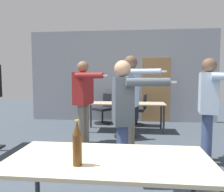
# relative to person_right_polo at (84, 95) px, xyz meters

# --- Properties ---
(back_wall) EXTENTS (6.04, 0.12, 2.92)m
(back_wall) POSITION_rel_person_right_polo_xyz_m (0.68, 2.62, 0.39)
(back_wall) COLOR #A3A8B2
(back_wall) RESTS_ON ground_plane
(conference_table_near) EXTENTS (1.70, 0.80, 0.75)m
(conference_table_near) POSITION_rel_person_right_polo_xyz_m (0.85, -2.75, -0.38)
(conference_table_near) COLOR #C6B793
(conference_table_near) RESTS_ON ground_plane
(conference_table_far) EXTENTS (2.08, 0.67, 0.75)m
(conference_table_far) POSITION_rel_person_right_polo_xyz_m (0.82, 1.25, -0.38)
(conference_table_far) COLOR #C6B793
(conference_table_far) RESTS_ON ground_plane
(person_right_polo) EXTENTS (0.76, 0.83, 1.77)m
(person_right_polo) POSITION_rel_person_right_polo_xyz_m (0.00, 0.00, 0.00)
(person_right_polo) COLOR slate
(person_right_polo) RESTS_ON ground_plane
(person_far_watching) EXTENTS (0.84, 0.63, 1.65)m
(person_far_watching) POSITION_rel_person_right_polo_xyz_m (0.92, -1.59, -0.07)
(person_far_watching) COLOR #3D4C75
(person_far_watching) RESTS_ON ground_plane
(person_left_plaid) EXTENTS (0.77, 0.81, 1.74)m
(person_left_plaid) POSITION_rel_person_right_polo_xyz_m (2.28, -0.79, -0.02)
(person_left_plaid) COLOR #3D4C75
(person_left_plaid) RESTS_ON ground_plane
(person_near_casual) EXTENTS (0.75, 0.73, 1.82)m
(person_near_casual) POSITION_rel_person_right_polo_xyz_m (1.00, -0.48, 0.07)
(person_near_casual) COLOR slate
(person_near_casual) RESTS_ON ground_plane
(office_chair_far_right) EXTENTS (0.62, 0.66, 0.90)m
(office_chair_far_right) POSITION_rel_person_right_polo_xyz_m (0.88, 0.58, -0.64)
(office_chair_far_right) COLOR black
(office_chair_far_right) RESTS_ON ground_plane
(office_chair_mid_tucked) EXTENTS (0.68, 0.69, 0.91)m
(office_chair_mid_tucked) POSITION_rel_person_right_polo_xyz_m (0.13, 2.19, -0.64)
(office_chair_mid_tucked) COLOR black
(office_chair_mid_tucked) RESTS_ON ground_plane
(office_chair_far_left) EXTENTS (0.58, 0.52, 0.94)m
(office_chair_far_left) POSITION_rel_person_right_polo_xyz_m (1.20, 1.93, -0.62)
(office_chair_far_left) COLOR black
(office_chair_far_left) RESTS_ON ground_plane
(beer_bottle) EXTENTS (0.07, 0.07, 0.35)m
(beer_bottle) POSITION_rel_person_right_polo_xyz_m (0.63, -2.92, -0.14)
(beer_bottle) COLOR #563314
(beer_bottle) RESTS_ON conference_table_near
(drink_cup) EXTENTS (0.07, 0.07, 0.10)m
(drink_cup) POSITION_rel_person_right_polo_xyz_m (0.63, 1.34, -0.26)
(drink_cup) COLOR #2866A3
(drink_cup) RESTS_ON conference_table_far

